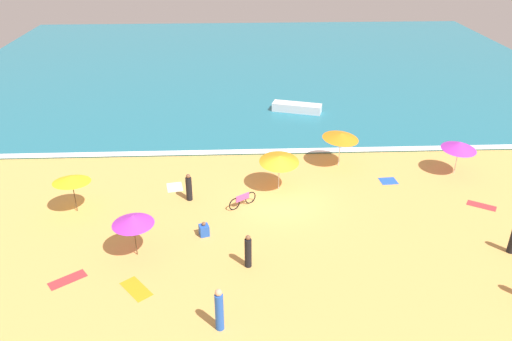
% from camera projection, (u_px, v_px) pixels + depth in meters
% --- Properties ---
extents(ground_plane, '(60.00, 60.00, 0.00)m').
position_uv_depth(ground_plane, '(281.00, 200.00, 28.34)').
color(ground_plane, '#E0A856').
extents(ocean_water, '(60.00, 44.00, 0.10)m').
position_uv_depth(ocean_water, '(258.00, 64.00, 53.15)').
color(ocean_water, teal).
rests_on(ocean_water, ground_plane).
extents(wave_breaker_foam, '(57.00, 0.70, 0.01)m').
position_uv_depth(wave_breaker_foam, '(273.00, 151.00, 33.88)').
color(wave_breaker_foam, white).
rests_on(wave_breaker_foam, ocean_water).
extents(beach_umbrella_0, '(2.62, 2.64, 2.23)m').
position_uv_depth(beach_umbrella_0, '(459.00, 146.00, 30.35)').
color(beach_umbrella_0, silver).
rests_on(beach_umbrella_0, ground_plane).
extents(beach_umbrella_1, '(2.45, 2.48, 2.27)m').
position_uv_depth(beach_umbrella_1, '(279.00, 159.00, 28.58)').
color(beach_umbrella_1, silver).
rests_on(beach_umbrella_1, ground_plane).
extents(beach_umbrella_2, '(2.41, 2.42, 2.22)m').
position_uv_depth(beach_umbrella_2, '(71.00, 179.00, 26.43)').
color(beach_umbrella_2, '#4C3823').
rests_on(beach_umbrella_2, ground_plane).
extents(beach_umbrella_3, '(2.74, 2.74, 2.17)m').
position_uv_depth(beach_umbrella_3, '(133.00, 220.00, 22.97)').
color(beach_umbrella_3, '#4C3823').
rests_on(beach_umbrella_3, ground_plane).
extents(beach_umbrella_4, '(3.22, 3.21, 2.34)m').
position_uv_depth(beach_umbrella_4, '(341.00, 136.00, 31.26)').
color(beach_umbrella_4, silver).
rests_on(beach_umbrella_4, ground_plane).
extents(parked_bicycle, '(1.51, 1.11, 0.76)m').
position_uv_depth(parked_bicycle, '(243.00, 200.00, 27.61)').
color(parked_bicycle, black).
rests_on(parked_bicycle, ground_plane).
extents(beachgoer_0, '(0.48, 0.48, 1.63)m').
position_uv_depth(beachgoer_0, '(189.00, 188.00, 28.05)').
color(beachgoer_0, black).
rests_on(beachgoer_0, ground_plane).
extents(beachgoer_1, '(0.44, 0.44, 1.94)m').
position_uv_depth(beachgoer_1, '(219.00, 310.00, 19.21)').
color(beachgoer_1, blue).
rests_on(beachgoer_1, ground_plane).
extents(beachgoer_2, '(0.39, 0.39, 1.70)m').
position_uv_depth(beachgoer_2, '(248.00, 252.00, 22.72)').
color(beachgoer_2, black).
rests_on(beachgoer_2, ground_plane).
extents(beachgoer_4, '(0.58, 0.58, 0.77)m').
position_uv_depth(beachgoer_4, '(204.00, 230.00, 25.15)').
color(beachgoer_4, blue).
rests_on(beachgoer_4, ground_plane).
extents(beach_towel_0, '(1.67, 1.46, 0.01)m').
position_uv_depth(beach_towel_0, '(68.00, 280.00, 22.22)').
color(beach_towel_0, red).
rests_on(beach_towel_0, ground_plane).
extents(beach_towel_1, '(1.09, 1.28, 0.01)m').
position_uv_depth(beach_towel_1, '(175.00, 187.00, 29.66)').
color(beach_towel_1, white).
rests_on(beach_towel_1, ground_plane).
extents(beach_towel_2, '(1.07, 0.97, 0.01)m').
position_uv_depth(beach_towel_2, '(388.00, 181.00, 30.34)').
color(beach_towel_2, blue).
rests_on(beach_towel_2, ground_plane).
extents(beach_towel_3, '(1.60, 1.32, 0.01)m').
position_uv_depth(beach_towel_3, '(482.00, 206.00, 27.80)').
color(beach_towel_3, red).
rests_on(beach_towel_3, ground_plane).
extents(beach_towel_4, '(1.61, 1.74, 0.01)m').
position_uv_depth(beach_towel_4, '(136.00, 289.00, 21.68)').
color(beach_towel_4, orange).
rests_on(beach_towel_4, ground_plane).
extents(small_boat_0, '(4.04, 2.22, 0.67)m').
position_uv_depth(small_boat_0, '(297.00, 108.00, 40.41)').
color(small_boat_0, white).
rests_on(small_boat_0, ocean_water).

